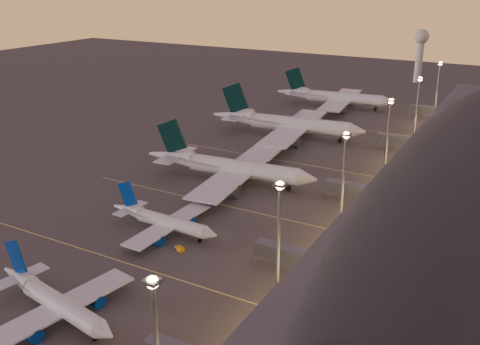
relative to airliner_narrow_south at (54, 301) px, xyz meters
name	(u,v)px	position (x,y,z in m)	size (l,w,h in m)	color
ground	(142,255)	(-0.63, 27.74, -3.33)	(700.00, 700.00, 0.00)	#423F3C
airliner_narrow_south	(54,301)	(0.00, 0.00, 0.00)	(36.00, 32.52, 12.88)	silver
airliner_narrow_north	(163,221)	(-3.63, 40.23, -0.21)	(33.70, 30.05, 12.06)	silver
airliner_wide_near	(229,167)	(-7.00, 80.18, 1.59)	(59.71, 54.66, 19.10)	silver
airliner_wide_mid	(286,124)	(-12.28, 136.77, 2.13)	(66.24, 60.71, 21.19)	silver
airliner_wide_far	(334,97)	(-12.93, 197.07, 1.66)	(60.54, 55.48, 19.36)	silver
terminal_building	(463,173)	(61.20, 100.21, 5.45)	(56.35, 255.00, 17.46)	#49484D
light_masts	(372,138)	(35.37, 92.74, 14.23)	(2.20, 217.20, 25.90)	slate
radar_tower	(421,47)	(9.37, 287.74, 18.54)	(9.00, 9.00, 32.50)	silver
lane_markings	(226,198)	(-0.63, 67.74, -3.32)	(90.00, 180.36, 0.00)	#D8C659
baggage_tug_c	(179,248)	(5.85, 33.98, -2.88)	(3.55, 2.53, 0.99)	orange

